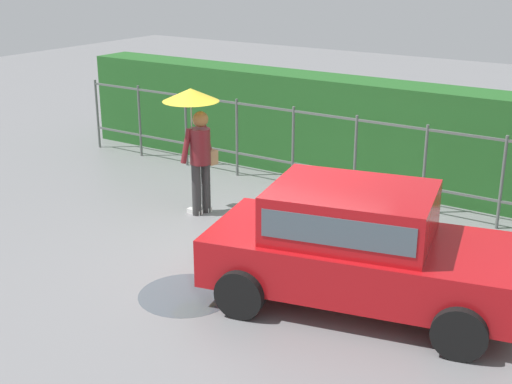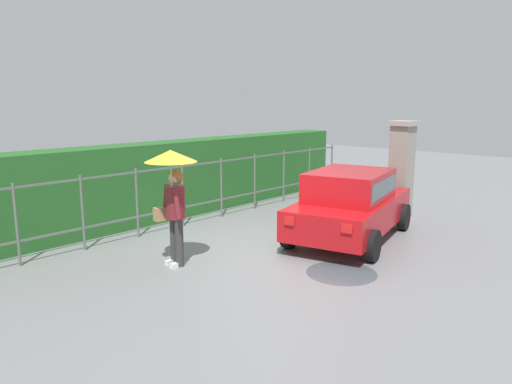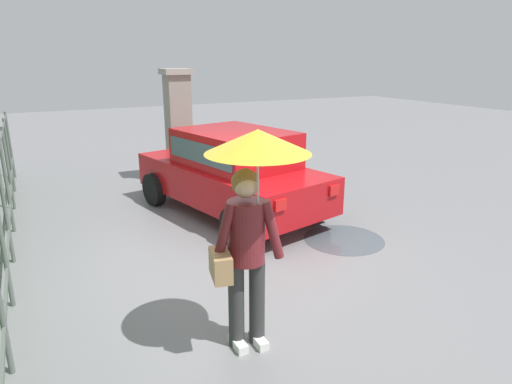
% 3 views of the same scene
% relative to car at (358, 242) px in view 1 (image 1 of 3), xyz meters
% --- Properties ---
extents(ground_plane, '(40.00, 40.00, 0.00)m').
position_rel_car_xyz_m(ground_plane, '(-1.59, 0.81, -0.80)').
color(ground_plane, slate).
extents(car, '(3.97, 2.50, 1.48)m').
position_rel_car_xyz_m(car, '(0.00, 0.00, 0.00)').
color(car, '#B71116').
rests_on(car, ground).
extents(pedestrian, '(0.90, 0.90, 2.08)m').
position_rel_car_xyz_m(pedestrian, '(-3.55, 1.41, 0.70)').
color(pedestrian, '#333333').
rests_on(pedestrian, ground).
extents(fence_section, '(12.46, 0.05, 1.50)m').
position_rel_car_xyz_m(fence_section, '(-1.71, 3.45, 0.02)').
color(fence_section, '#59605B').
rests_on(fence_section, ground).
extents(hedge_row, '(13.41, 0.90, 1.90)m').
position_rel_car_xyz_m(hedge_row, '(-1.71, 4.48, 0.15)').
color(hedge_row, '#235B23').
rests_on(hedge_row, ground).
extents(puddle_near, '(1.21, 1.21, 0.00)m').
position_rel_car_xyz_m(puddle_near, '(-1.87, -1.00, -0.80)').
color(puddle_near, '#4C545B').
rests_on(puddle_near, ground).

